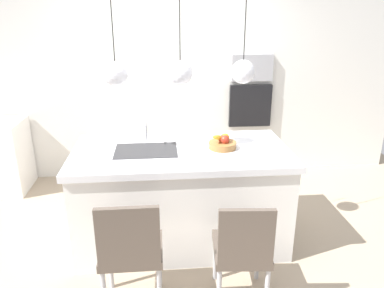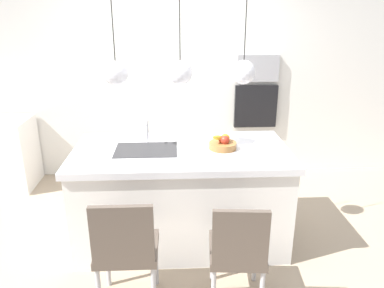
% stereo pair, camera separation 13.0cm
% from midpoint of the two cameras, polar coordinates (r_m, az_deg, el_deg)
% --- Properties ---
extents(floor, '(6.60, 6.60, 0.00)m').
position_cam_midpoint_polar(floor, '(3.83, -2.54, -14.12)').
color(floor, tan).
rests_on(floor, ground).
extents(back_wall, '(6.00, 0.10, 2.60)m').
position_cam_midpoint_polar(back_wall, '(4.90, -3.73, 9.95)').
color(back_wall, silver).
rests_on(back_wall, ground).
extents(kitchen_island, '(1.97, 1.01, 0.94)m').
position_cam_midpoint_polar(kitchen_island, '(3.59, -2.66, -7.85)').
color(kitchen_island, white).
rests_on(kitchen_island, ground).
extents(sink_basin, '(0.56, 0.40, 0.02)m').
position_cam_midpoint_polar(sink_basin, '(3.40, -8.15, -1.08)').
color(sink_basin, '#2D2D30').
rests_on(sink_basin, kitchen_island).
extents(faucet, '(0.02, 0.17, 0.22)m').
position_cam_midpoint_polar(faucet, '(3.55, -8.11, 2.37)').
color(faucet, silver).
rests_on(faucet, kitchen_island).
extents(fruit_bowl, '(0.25, 0.25, 0.16)m').
position_cam_midpoint_polar(fruit_bowl, '(3.41, 3.63, 0.19)').
color(fruit_bowl, '#9E6B38').
rests_on(fruit_bowl, kitchen_island).
extents(microwave, '(0.54, 0.08, 0.34)m').
position_cam_midpoint_polar(microwave, '(4.94, 8.41, 11.48)').
color(microwave, '#9E9EA3').
rests_on(microwave, back_wall).
extents(oven, '(0.56, 0.08, 0.56)m').
position_cam_midpoint_polar(oven, '(5.03, 8.13, 5.85)').
color(oven, black).
rests_on(oven, back_wall).
extents(chair_near, '(0.45, 0.42, 0.93)m').
position_cam_midpoint_polar(chair_near, '(2.80, -10.71, -15.50)').
color(chair_near, brown).
rests_on(chair_near, ground).
extents(chair_middle, '(0.44, 0.48, 0.88)m').
position_cam_midpoint_polar(chair_middle, '(2.86, 6.37, -15.54)').
color(chair_middle, brown).
rests_on(chair_middle, ground).
extents(pendant_light_left, '(0.21, 0.21, 0.81)m').
position_cam_midpoint_polar(pendant_light_left, '(3.24, -12.77, 10.48)').
color(pendant_light_left, silver).
extents(pendant_light_center, '(0.21, 0.21, 0.81)m').
position_cam_midpoint_polar(pendant_light_center, '(3.22, -2.99, 10.86)').
color(pendant_light_center, silver).
extents(pendant_light_right, '(0.21, 0.21, 0.81)m').
position_cam_midpoint_polar(pendant_light_right, '(3.28, 6.68, 10.94)').
color(pendant_light_right, silver).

